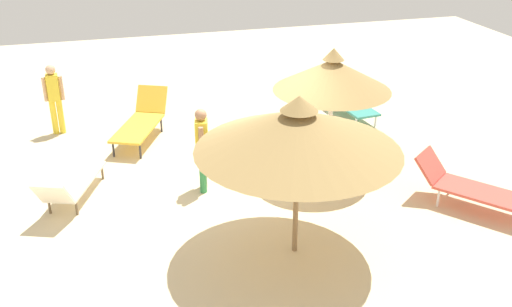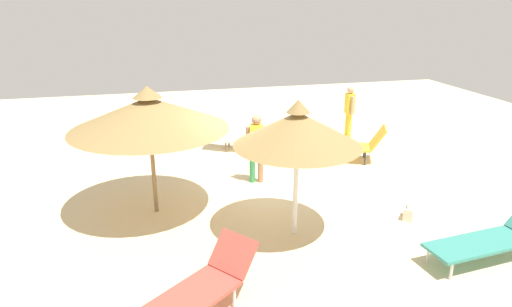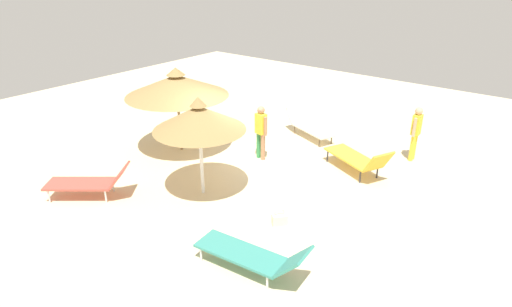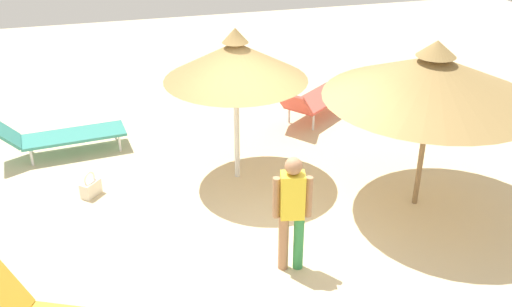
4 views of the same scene
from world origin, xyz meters
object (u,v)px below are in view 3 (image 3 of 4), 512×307
person_standing_edge (261,129)px  person_standing_back (416,131)px  lounge_chair_far_right (359,158)px  lounge_chair_center (90,182)px  parasol_umbrella_near_left (199,118)px  handbag (279,219)px  parasol_umbrella_front (177,85)px  lounge_chair_near_right (254,255)px  lounge_chair_far_left (308,126)px

person_standing_edge → person_standing_back: bearing=-53.1°
lounge_chair_far_right → lounge_chair_center: bearing=138.7°
parasol_umbrella_near_left → handbag: size_ratio=6.06×
person_standing_edge → person_standing_back: (2.63, -3.49, -0.01)m
lounge_chair_far_right → person_standing_back: (1.78, -0.84, 0.44)m
lounge_chair_center → parasol_umbrella_near_left: bearing=-47.2°
parasol_umbrella_front → handbag: size_ratio=7.34×
lounge_chair_far_right → lounge_chair_near_right: lounge_chair_far_right is taller
handbag → person_standing_back: bearing=-11.9°
parasol_umbrella_near_left → lounge_chair_far_left: 5.07m
person_standing_edge → lounge_chair_near_right: bearing=-144.0°
lounge_chair_center → handbag: lounge_chair_center is taller
parasol_umbrella_front → lounge_chair_center: parasol_umbrella_front is taller
lounge_chair_far_left → person_standing_edge: bearing=176.0°
parasol_umbrella_front → person_standing_back: (3.61, -5.80, -1.12)m
parasol_umbrella_front → handbag: 5.30m
lounge_chair_far_right → parasol_umbrella_near_left: bearing=142.5°
parasol_umbrella_front → lounge_chair_center: (-3.33, -0.42, -1.60)m
parasol_umbrella_front → lounge_chair_center: size_ratio=1.52×
lounge_chair_far_right → person_standing_back: bearing=-25.3°
parasol_umbrella_front → lounge_chair_center: 3.72m
parasol_umbrella_near_left → person_standing_edge: parasol_umbrella_near_left is taller
parasol_umbrella_front → person_standing_back: 6.92m
parasol_umbrella_near_left → lounge_chair_center: size_ratio=1.25×
parasol_umbrella_near_left → handbag: (-0.00, -2.32, -1.83)m
handbag → parasol_umbrella_near_left: bearing=90.0°
lounge_chair_far_right → handbag: lounge_chair_far_right is taller
lounge_chair_far_left → lounge_chair_center: lounge_chair_center is taller
person_standing_back → handbag: person_standing_back is taller
person_standing_back → lounge_chair_near_right: bearing=175.2°
lounge_chair_far_right → person_standing_edge: (-0.85, 2.65, 0.46)m
lounge_chair_far_left → handbag: bearing=-154.9°
parasol_umbrella_near_left → lounge_chair_far_right: size_ratio=1.15×
parasol_umbrella_near_left → handbag: parasol_umbrella_near_left is taller
lounge_chair_far_left → lounge_chair_far_right: bearing=-120.8°
lounge_chair_near_right → handbag: size_ratio=5.60×
parasol_umbrella_front → parasol_umbrella_near_left: bearing=-122.0°
lounge_chair_near_right → parasol_umbrella_front: bearing=59.7°
lounge_chair_far_left → lounge_chair_center: size_ratio=1.02×
parasol_umbrella_front → lounge_chair_far_left: size_ratio=1.49×
handbag → lounge_chair_near_right: bearing=-161.6°
lounge_chair_far_right → lounge_chair_center: (-5.16, 4.53, -0.03)m
parasol_umbrella_near_left → parasol_umbrella_front: bearing=58.0°
lounge_chair_near_right → lounge_chair_far_right: bearing=3.3°
lounge_chair_far_right → lounge_chair_far_left: (1.48, 2.49, -0.08)m
lounge_chair_center → person_standing_edge: size_ratio=1.24×
person_standing_back → lounge_chair_far_right: bearing=154.7°
lounge_chair_far_right → parasol_umbrella_front: bearing=110.3°
lounge_chair_center → lounge_chair_far_right: bearing=-41.3°
lounge_chair_near_right → person_standing_back: person_standing_back is taller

